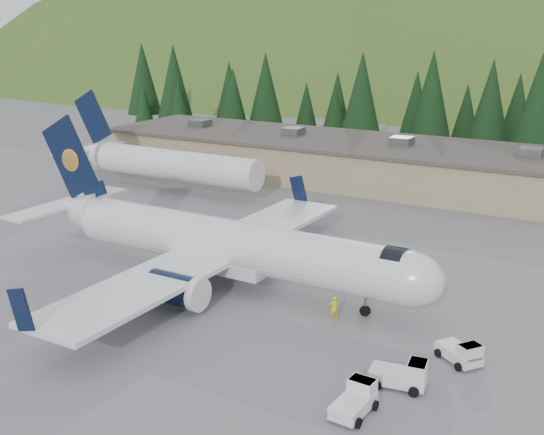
{
  "coord_description": "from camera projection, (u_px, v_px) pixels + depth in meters",
  "views": [
    {
      "loc": [
        26.88,
        -41.24,
        19.85
      ],
      "look_at": [
        0.0,
        6.0,
        4.0
      ],
      "focal_mm": 45.0,
      "sensor_mm": 36.0,
      "label": 1
    }
  ],
  "objects": [
    {
      "name": "baggage_tug_c",
      "position": [
        356.0,
        400.0,
        35.64
      ],
      "size": [
        1.97,
        3.05,
        1.58
      ],
      "rotation": [
        0.0,
        0.0,
        1.5
      ],
      "color": "white",
      "rests_on": "ground"
    },
    {
      "name": "airliner",
      "position": [
        222.0,
        244.0,
        52.35
      ],
      "size": [
        36.32,
        34.01,
        12.09
      ],
      "rotation": [
        0.0,
        0.0,
        -0.01
      ],
      "color": "white",
      "rests_on": "ground"
    },
    {
      "name": "ground",
      "position": [
        234.0,
        286.0,
        52.73
      ],
      "size": [
        600.0,
        600.0,
        0.0
      ],
      "primitive_type": "plane",
      "color": "slate"
    },
    {
      "name": "baggage_tug_b",
      "position": [
        462.0,
        353.0,
        40.68
      ],
      "size": [
        3.14,
        2.82,
        1.52
      ],
      "rotation": [
        0.0,
        0.0,
        -0.62
      ],
      "color": "white",
      "rests_on": "ground"
    },
    {
      "name": "tree_line",
      "position": [
        405.0,
        102.0,
        103.5
      ],
      "size": [
        114.21,
        18.01,
        14.51
      ],
      "color": "black",
      "rests_on": "ground"
    },
    {
      "name": "terminal_building",
      "position": [
        363.0,
        161.0,
        86.08
      ],
      "size": [
        71.0,
        17.0,
        6.1
      ],
      "color": "#90835C",
      "rests_on": "ground"
    },
    {
      "name": "ramp_worker",
      "position": [
        334.0,
        308.0,
        46.54
      ],
      "size": [
        0.76,
        0.73,
        1.75
      ],
      "primitive_type": "imported",
      "rotation": [
        0.0,
        0.0,
        3.84
      ],
      "color": "yellow",
      "rests_on": "ground"
    },
    {
      "name": "second_airliner",
      "position": [
        158.0,
        162.0,
        81.99
      ],
      "size": [
        27.5,
        11.0,
        10.05
      ],
      "color": "white",
      "rests_on": "ground"
    },
    {
      "name": "baggage_tug_a",
      "position": [
        403.0,
        375.0,
        38.05
      ],
      "size": [
        3.32,
        2.26,
        1.67
      ],
      "rotation": [
        0.0,
        0.0,
        0.14
      ],
      "color": "white",
      "rests_on": "ground"
    }
  ]
}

